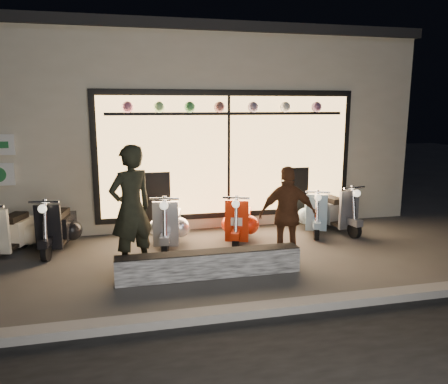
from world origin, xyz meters
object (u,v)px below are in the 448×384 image
Objects in this scene: graffiti_barrier at (209,264)px; scooter_silver at (168,224)px; scooter_red at (239,221)px; man at (131,209)px; woman at (288,215)px.

scooter_silver is at bearing 104.44° from graffiti_barrier.
man is at bearing -131.02° from scooter_red.
woman reaches higher than scooter_red.
scooter_silver is 2.29m from woman.
graffiti_barrier is 2.13× the size of scooter_red.
woman is (0.46, -1.30, 0.42)m from scooter_red.
scooter_red is 2.39m from man.
scooter_silver is 0.71× the size of man.
man is at bearing -110.07° from scooter_silver.
scooter_red is (0.92, 1.65, 0.18)m from graffiti_barrier.
graffiti_barrier is at bearing -98.25° from scooter_red.
graffiti_barrier is 1.48m from man.
graffiti_barrier is 2.00× the size of scooter_silver.
scooter_red is at bearing 9.13° from scooter_silver.
man is at bearing 153.28° from graffiti_barrier.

